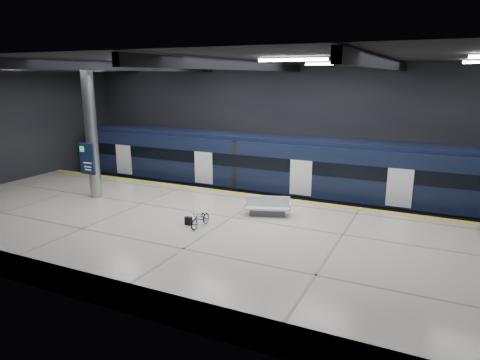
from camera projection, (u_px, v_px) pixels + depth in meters
The scene contains 10 objects.
ground at pixel (241, 233), 20.43m from camera, with size 30.00×30.00×0.00m, color black.
room_shell at pixel (241, 112), 19.08m from camera, with size 30.10×16.10×8.05m.
platform at pixel (216, 240), 18.11m from camera, with size 30.00×11.00×1.10m, color #BEB7A0.
safety_strip at pixel (263, 196), 22.58m from camera, with size 30.00×0.40×0.01m, color gold.
rails at pixel (281, 202), 25.24m from camera, with size 30.00×1.52×0.16m.
train at pixel (288, 170), 24.60m from camera, with size 29.40×2.84×3.79m.
bench at pixel (267, 209), 19.49m from camera, with size 2.25×1.49×0.92m.
bicycle at pixel (200, 219), 17.99m from camera, with size 0.48×1.37×0.72m, color #99999E.
pannier_bag at pixel (188, 221), 18.28m from camera, with size 0.30×0.18×0.35m, color black.
info_column at pixel (91, 133), 21.80m from camera, with size 0.90×0.78×6.90m.
Camera 1 is at (8.20, -17.41, 7.32)m, focal length 32.00 mm.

